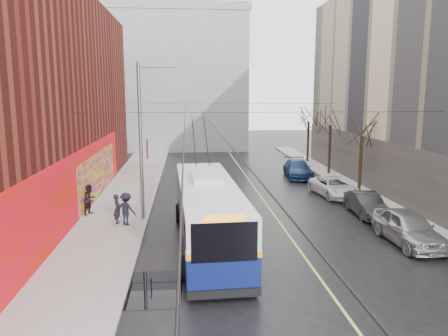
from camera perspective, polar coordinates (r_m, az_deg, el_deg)
The scene contains 21 objects.
ground at distance 16.82m, azimuth 8.75°, elevation -16.11°, with size 140.00×140.00×0.00m, color black.
sidewalk_left at distance 27.96m, azimuth -13.61°, elevation -5.48°, with size 4.00×60.00×0.15m, color gray.
sidewalk_right at distance 30.43m, azimuth 20.02°, elevation -4.55°, with size 2.00×60.00×0.15m, color gray.
lane_line at distance 30.05m, azimuth 5.25°, elevation -4.31°, with size 0.12×50.00×0.01m, color #BFB74C.
building_far at distance 59.72m, azimuth -7.27°, elevation 11.39°, with size 20.50×12.10×18.00m.
streetlight_pole at distance 24.91m, azimuth -10.48°, elevation 3.96°, with size 2.65×0.60×9.00m.
catenary_wires at distance 29.48m, azimuth -2.64°, elevation 7.73°, with size 18.00×60.00×0.22m.
tree_near at distance 33.29m, azimuth 17.63°, elevation 5.33°, with size 3.20×3.20×6.40m.
tree_mid at distance 39.82m, azimuth 13.80°, elevation 6.57°, with size 3.20×3.20×6.68m.
tree_far at distance 46.50m, azimuth 11.03°, elevation 6.97°, with size 3.20×3.20×6.57m.
puddle at distance 17.36m, azimuth -10.40°, elevation -15.29°, with size 2.85×3.29×0.01m, color black.
pigeons_flying at distance 25.06m, azimuth -2.19°, elevation 9.59°, with size 3.71×2.58×2.62m.
trolleybus at distance 21.22m, azimuth -2.11°, elevation -5.72°, with size 3.34×12.57×5.90m.
parked_car_a at distance 23.29m, azimuth 22.94°, elevation -7.18°, with size 1.95×4.85×1.65m, color #9D9DA1.
parked_car_b at distance 27.68m, azimuth 18.09°, elevation -4.53°, with size 1.46×4.20×1.38m, color #262528.
parked_car_c at distance 32.14m, azimuth 14.17°, elevation -2.42°, with size 2.23×4.83×1.34m, color silver.
parked_car_d at distance 38.69m, azimuth 9.61°, elevation -0.08°, with size 2.11×5.19×1.51m, color navy.
following_car at distance 34.57m, azimuth -3.88°, elevation -1.04°, with size 1.93×4.79×1.63m, color #B7B8BC.
pedestrian_a at distance 24.95m, azimuth -13.76°, elevation -5.21°, with size 0.60×0.39×1.65m, color black.
pedestrian_b at distance 27.16m, azimuth -17.10°, elevation -3.95°, with size 0.88×0.69×1.81m, color black.
pedestrian_c at distance 24.51m, azimuth -12.66°, elevation -5.24°, with size 1.17×0.67×1.81m, color black.
Camera 1 is at (-3.74, -14.67, 7.33)m, focal length 35.00 mm.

